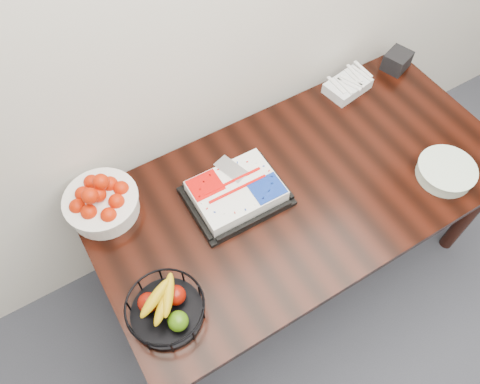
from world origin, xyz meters
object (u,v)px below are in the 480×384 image
table (303,196)px  tangerine_bowl (101,200)px  fruit_basket (166,309)px  plate_stack (446,172)px  cake_tray (236,192)px  napkin_box (397,61)px

table → tangerine_bowl: (-0.77, 0.32, 0.17)m
tangerine_bowl → fruit_basket: 0.52m
tangerine_bowl → plate_stack: size_ratio=1.21×
cake_tray → plate_stack: bearing=-24.0°
napkin_box → tangerine_bowl: bearing=-178.8°
table → plate_stack: size_ratio=7.33×
cake_tray → fruit_basket: 0.55m
plate_stack → napkin_box: bearing=66.4°
napkin_box → fruit_basket: bearing=-160.3°
tangerine_bowl → napkin_box: 1.57m
tangerine_bowl → table: bearing=-22.4°
table → napkin_box: (0.80, 0.35, 0.13)m
table → fruit_basket: size_ratio=6.51×
cake_tray → napkin_box: size_ratio=3.24×
napkin_box → cake_tray: bearing=-166.8°
cake_tray → tangerine_bowl: 0.54m
fruit_basket → cake_tray: bearing=33.0°
cake_tray → table: bearing=-19.0°
tangerine_bowl → fruit_basket: size_ratio=1.08×
cake_tray → plate_stack: (0.81, -0.36, -0.01)m
cake_tray → plate_stack: 0.89m
cake_tray → tangerine_bowl: (-0.49, 0.22, 0.04)m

